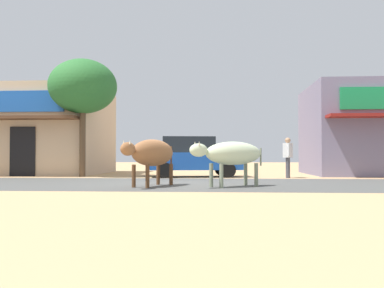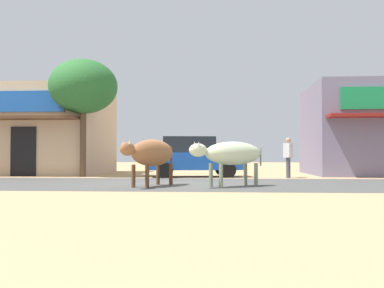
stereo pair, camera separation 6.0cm
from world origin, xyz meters
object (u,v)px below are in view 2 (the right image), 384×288
Objects in this scene: cow_far_dark at (232,154)px; roadside_tree at (83,87)px; cow_near_brown at (152,153)px; pedestrian_by_shop at (288,154)px; parked_hatchback_car at (193,156)px.

roadside_tree is at bearing 138.69° from cow_far_dark.
pedestrian_by_shop is (4.58, 4.96, -0.02)m from cow_near_brown.
cow_far_dark is (2.28, -0.00, -0.02)m from cow_near_brown.
roadside_tree is at bearing 177.49° from pedestrian_by_shop.
cow_far_dark is at bearing -114.84° from pedestrian_by_shop.
roadside_tree is 3.09× the size of pedestrian_by_shop.
roadside_tree reaches higher than cow_far_dark.
roadside_tree is 8.55m from cow_far_dark.
parked_hatchback_car is at bearing 172.11° from pedestrian_by_shop.
cow_far_dark is 1.42× the size of pedestrian_by_shop.
pedestrian_by_shop is at bearing 65.16° from cow_far_dark.
parked_hatchback_car is 1.79× the size of cow_far_dark.
parked_hatchback_car reaches higher than pedestrian_by_shop.
cow_near_brown is 1.57× the size of pedestrian_by_shop.
cow_near_brown is 1.11× the size of cow_far_dark.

